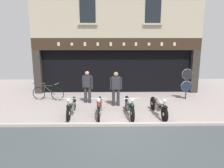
{
  "coord_description": "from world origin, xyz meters",
  "views": [
    {
      "loc": [
        -0.5,
        -6.74,
        2.93
      ],
      "look_at": [
        -0.33,
        2.8,
        1.02
      ],
      "focal_mm": 31.72,
      "sensor_mm": 36.0,
      "label": 1
    }
  ],
  "objects_px": {
    "motorcycle_left": "(71,106)",
    "motorcycle_center": "(130,106)",
    "shopkeeper_center": "(116,87)",
    "salesman_left": "(87,85)",
    "tyre_sign_pole": "(187,81)",
    "advert_board_far": "(64,66)",
    "motorcycle_center_right": "(159,106)",
    "advert_board_near": "(80,65)",
    "motorcycle_center_left": "(99,106)",
    "leaning_bicycle": "(48,93)"
  },
  "relations": [
    {
      "from": "motorcycle_left",
      "to": "motorcycle_center",
      "type": "height_order",
      "value": "motorcycle_center"
    },
    {
      "from": "motorcycle_left",
      "to": "shopkeeper_center",
      "type": "bearing_deg",
      "value": -147.22
    },
    {
      "from": "motorcycle_center",
      "to": "salesman_left",
      "type": "bearing_deg",
      "value": -47.92
    },
    {
      "from": "tyre_sign_pole",
      "to": "advert_board_far",
      "type": "xyz_separation_m",
      "value": [
        -6.9,
        1.81,
        0.62
      ]
    },
    {
      "from": "motorcycle_left",
      "to": "shopkeeper_center",
      "type": "relative_size",
      "value": 1.17
    },
    {
      "from": "motorcycle_center_right",
      "to": "motorcycle_center",
      "type": "bearing_deg",
      "value": -5.61
    },
    {
      "from": "motorcycle_center_right",
      "to": "advert_board_near",
      "type": "relative_size",
      "value": 1.81
    },
    {
      "from": "motorcycle_center_left",
      "to": "motorcycle_center",
      "type": "height_order",
      "value": "motorcycle_center"
    },
    {
      "from": "leaning_bicycle",
      "to": "salesman_left",
      "type": "bearing_deg",
      "value": 85.04
    },
    {
      "from": "motorcycle_left",
      "to": "salesman_left",
      "type": "distance_m",
      "value": 1.93
    },
    {
      "from": "advert_board_near",
      "to": "motorcycle_left",
      "type": "bearing_deg",
      "value": -87.21
    },
    {
      "from": "motorcycle_center",
      "to": "leaning_bicycle",
      "type": "bearing_deg",
      "value": -34.49
    },
    {
      "from": "motorcycle_center_left",
      "to": "shopkeeper_center",
      "type": "height_order",
      "value": "shopkeeper_center"
    },
    {
      "from": "salesman_left",
      "to": "advert_board_near",
      "type": "distance_m",
      "value": 2.59
    },
    {
      "from": "motorcycle_center",
      "to": "advert_board_near",
      "type": "distance_m",
      "value": 5.18
    },
    {
      "from": "shopkeeper_center",
      "to": "leaning_bicycle",
      "type": "distance_m",
      "value": 3.82
    },
    {
      "from": "motorcycle_left",
      "to": "tyre_sign_pole",
      "type": "distance_m",
      "value": 6.26
    },
    {
      "from": "motorcycle_center_left",
      "to": "motorcycle_center_right",
      "type": "relative_size",
      "value": 0.97
    },
    {
      "from": "salesman_left",
      "to": "leaning_bicycle",
      "type": "bearing_deg",
      "value": -1.5
    },
    {
      "from": "motorcycle_center_right",
      "to": "tyre_sign_pole",
      "type": "distance_m",
      "value": 3.31
    },
    {
      "from": "motorcycle_center_right",
      "to": "leaning_bicycle",
      "type": "xyz_separation_m",
      "value": [
        -5.35,
        2.5,
        -0.04
      ]
    },
    {
      "from": "tyre_sign_pole",
      "to": "advert_board_far",
      "type": "height_order",
      "value": "advert_board_far"
    },
    {
      "from": "shopkeeper_center",
      "to": "advert_board_far",
      "type": "height_order",
      "value": "advert_board_far"
    },
    {
      "from": "leaning_bicycle",
      "to": "advert_board_near",
      "type": "bearing_deg",
      "value": 150.15
    },
    {
      "from": "shopkeeper_center",
      "to": "advert_board_near",
      "type": "xyz_separation_m",
      "value": [
        -2.12,
        2.9,
        0.75
      ]
    },
    {
      "from": "salesman_left",
      "to": "leaning_bicycle",
      "type": "xyz_separation_m",
      "value": [
        -2.19,
        0.59,
        -0.52
      ]
    },
    {
      "from": "motorcycle_center_right",
      "to": "advert_board_far",
      "type": "xyz_separation_m",
      "value": [
        -4.79,
        4.29,
        1.24
      ]
    },
    {
      "from": "salesman_left",
      "to": "tyre_sign_pole",
      "type": "bearing_deg",
      "value": -160.43
    },
    {
      "from": "motorcycle_left",
      "to": "motorcycle_center",
      "type": "bearing_deg",
      "value": 176.7
    },
    {
      "from": "motorcycle_center_left",
      "to": "shopkeeper_center",
      "type": "xyz_separation_m",
      "value": [
        0.74,
        1.32,
        0.5
      ]
    },
    {
      "from": "motorcycle_left",
      "to": "motorcycle_center",
      "type": "relative_size",
      "value": 0.95
    },
    {
      "from": "salesman_left",
      "to": "advert_board_far",
      "type": "distance_m",
      "value": 2.98
    },
    {
      "from": "motorcycle_left",
      "to": "advert_board_near",
      "type": "bearing_deg",
      "value": -87.88
    },
    {
      "from": "motorcycle_left",
      "to": "advert_board_near",
      "type": "distance_m",
      "value": 4.36
    },
    {
      "from": "shopkeeper_center",
      "to": "motorcycle_center_left",
      "type": "bearing_deg",
      "value": 62.28
    },
    {
      "from": "motorcycle_center",
      "to": "leaning_bicycle",
      "type": "distance_m",
      "value": 4.83
    },
    {
      "from": "motorcycle_center_right",
      "to": "shopkeeper_center",
      "type": "height_order",
      "value": "shopkeeper_center"
    },
    {
      "from": "shopkeeper_center",
      "to": "salesman_left",
      "type": "bearing_deg",
      "value": -19.0
    },
    {
      "from": "leaning_bicycle",
      "to": "advert_board_far",
      "type": "bearing_deg",
      "value": 172.72
    },
    {
      "from": "motorcycle_center_left",
      "to": "leaning_bicycle",
      "type": "distance_m",
      "value": 3.77
    },
    {
      "from": "motorcycle_center",
      "to": "tyre_sign_pole",
      "type": "bearing_deg",
      "value": -146.72
    },
    {
      "from": "motorcycle_center_left",
      "to": "salesman_left",
      "type": "relative_size",
      "value": 1.2
    },
    {
      "from": "motorcycle_left",
      "to": "salesman_left",
      "type": "height_order",
      "value": "salesman_left"
    },
    {
      "from": "motorcycle_left",
      "to": "motorcycle_center",
      "type": "distance_m",
      "value": 2.44
    },
    {
      "from": "advert_board_far",
      "to": "leaning_bicycle",
      "type": "height_order",
      "value": "advert_board_far"
    },
    {
      "from": "leaning_bicycle",
      "to": "tyre_sign_pole",
      "type": "bearing_deg",
      "value": 99.82
    },
    {
      "from": "motorcycle_center",
      "to": "salesman_left",
      "type": "distance_m",
      "value": 2.76
    },
    {
      "from": "salesman_left",
      "to": "advert_board_far",
      "type": "height_order",
      "value": "advert_board_far"
    },
    {
      "from": "advert_board_far",
      "to": "advert_board_near",
      "type": "bearing_deg",
      "value": 0.01
    },
    {
      "from": "shopkeeper_center",
      "to": "advert_board_far",
      "type": "bearing_deg",
      "value": -42.02
    }
  ]
}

